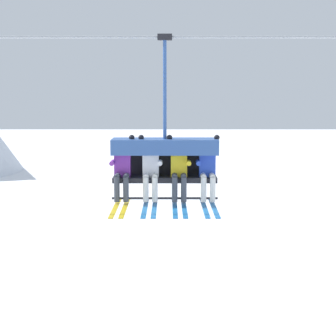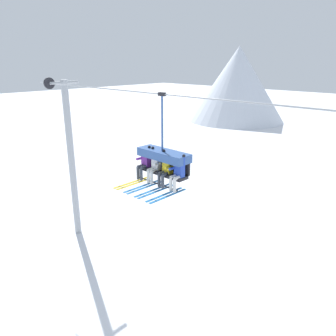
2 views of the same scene
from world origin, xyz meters
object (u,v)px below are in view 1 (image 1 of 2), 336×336
(skier_purple, at_px, (121,168))
(chairlift_chair, at_px, (164,152))
(skier_white, at_px, (149,168))
(skier_blue, at_px, (206,168))
(skier_yellow, at_px, (178,168))

(skier_purple, bearing_deg, chairlift_chair, 14.33)
(skier_purple, bearing_deg, skier_white, 0.00)
(skier_white, distance_m, skier_blue, 1.13)
(skier_purple, relative_size, skier_blue, 1.00)
(skier_blue, bearing_deg, skier_yellow, 180.00)
(skier_yellow, bearing_deg, skier_white, 180.00)
(skier_white, height_order, skier_blue, same)
(chairlift_chair, distance_m, skier_purple, 0.91)
(chairlift_chair, height_order, skier_white, chairlift_chair)
(skier_purple, bearing_deg, skier_blue, 0.00)
(skier_purple, distance_m, skier_white, 0.55)
(chairlift_chair, height_order, skier_yellow, chairlift_chair)
(skier_white, xyz_separation_m, skier_blue, (1.13, 0.00, 0.00))
(chairlift_chair, relative_size, skier_blue, 1.87)
(chairlift_chair, xyz_separation_m, skier_blue, (0.84, -0.21, -0.29))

